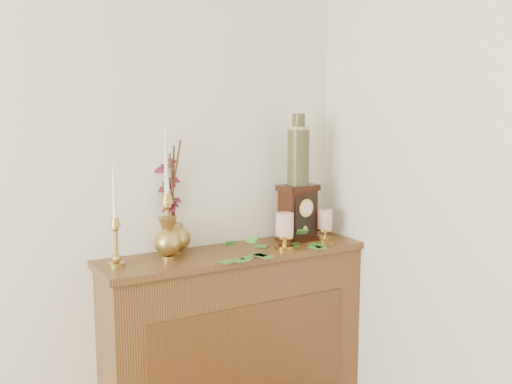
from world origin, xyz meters
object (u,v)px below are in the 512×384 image
mantel_clock (298,213)px  candlestick_center (167,213)px  bud_vase (168,239)px  candlestick_left (116,234)px  ginger_jar (170,202)px  ceramic_vase (298,153)px

mantel_clock → candlestick_center: bearing=166.6°
candlestick_center → bud_vase: size_ratio=2.97×
candlestick_left → bud_vase: (0.22, -0.01, -0.04)m
ginger_jar → candlestick_center: bearing=-136.3°
bud_vase → mantel_clock: (0.68, 0.04, 0.04)m
candlestick_left → bud_vase: 0.22m
candlestick_left → ceramic_vase: bearing=2.1°
candlestick_left → ginger_jar: 0.33m
mantel_clock → ceramic_vase: bearing=90.0°
ginger_jar → candlestick_left: bearing=-155.6°
candlestick_center → mantel_clock: bearing=-6.9°
bud_vase → ginger_jar: (0.07, 0.14, 0.13)m
candlestick_left → ginger_jar: (0.29, 0.13, 0.09)m
ginger_jar → ceramic_vase: 0.65m
ginger_jar → ceramic_vase: (0.61, -0.10, 0.19)m
ginger_jar → ceramic_vase: ceramic_vase is taller
bud_vase → ceramic_vase: bearing=3.8°
candlestick_left → mantel_clock: bearing=2.0°
candlestick_center → ginger_jar: bearing=43.7°
candlestick_left → candlestick_center: candlestick_center is taller
candlestick_left → mantel_clock: (0.89, 0.03, -0.00)m
mantel_clock → ceramic_vase: 0.29m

